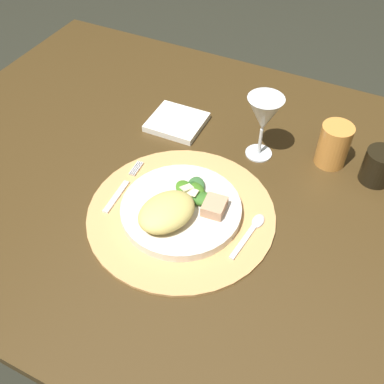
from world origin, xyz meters
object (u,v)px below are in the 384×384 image
object	(u,v)px
fork	(122,189)
amber_tumbler	(334,145)
dining_table	(205,209)
dark_tumbler	(379,166)
napkin	(177,122)
wine_glass	(264,116)
spoon	(252,229)
dinner_plate	(181,209)

from	to	relation	value
fork	amber_tumbler	xyz separation A→B (m)	(0.37, 0.29, 0.04)
dining_table	dark_tumbler	bearing A→B (deg)	27.73
napkin	amber_tumbler	size ratio (longest dim) A/B	1.30
wine_glass	dark_tumbler	size ratio (longest dim) A/B	1.99
amber_tumbler	wine_glass	bearing A→B (deg)	-163.35
spoon	amber_tumbler	size ratio (longest dim) A/B	1.27
napkin	fork	bearing A→B (deg)	-89.90
dining_table	napkin	distance (m)	0.23
napkin	wine_glass	xyz separation A→B (m)	(0.22, -0.01, 0.10)
dinner_plate	amber_tumbler	size ratio (longest dim) A/B	2.44
fork	amber_tumbler	bearing A→B (deg)	37.60
dining_table	napkin	size ratio (longest dim) A/B	11.03
dining_table	spoon	world-z (taller)	spoon
dinner_plate	amber_tumbler	bearing A→B (deg)	51.60
dinner_plate	napkin	bearing A→B (deg)	119.17
fork	dark_tumbler	bearing A→B (deg)	29.99
spoon	wine_glass	size ratio (longest dim) A/B	0.82
dining_table	dinner_plate	size ratio (longest dim) A/B	5.87
wine_glass	amber_tumbler	distance (m)	0.17
wine_glass	amber_tumbler	world-z (taller)	wine_glass
napkin	amber_tumbler	distance (m)	0.38
dining_table	spoon	xyz separation A→B (m)	(0.14, -0.08, 0.10)
dining_table	fork	xyz separation A→B (m)	(-0.15, -0.10, 0.10)
dining_table	fork	distance (m)	0.21
spoon	wine_glass	bearing A→B (deg)	107.25
spoon	napkin	distance (m)	0.37
dining_table	dark_tumbler	size ratio (longest dim) A/B	18.47
dining_table	dark_tumbler	distance (m)	0.39
wine_glass	dark_tumbler	world-z (taller)	wine_glass
fork	spoon	size ratio (longest dim) A/B	1.28
fork	spoon	bearing A→B (deg)	3.80
dining_table	napkin	xyz separation A→B (m)	(-0.15, 0.15, 0.10)
amber_tumbler	dark_tumbler	distance (m)	0.10
spoon	dining_table	bearing A→B (deg)	149.26
fork	napkin	size ratio (longest dim) A/B	1.25
spoon	amber_tumbler	distance (m)	0.29
dinner_plate	fork	bearing A→B (deg)	178.84
fork	napkin	xyz separation A→B (m)	(-0.00, 0.26, -0.00)
fork	dark_tumbler	xyz separation A→B (m)	(0.48, 0.28, 0.03)
fork	wine_glass	xyz separation A→B (m)	(0.22, 0.24, 0.10)
dining_table	wine_glass	xyz separation A→B (m)	(0.07, 0.14, 0.20)
dinner_plate	spoon	size ratio (longest dim) A/B	1.92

